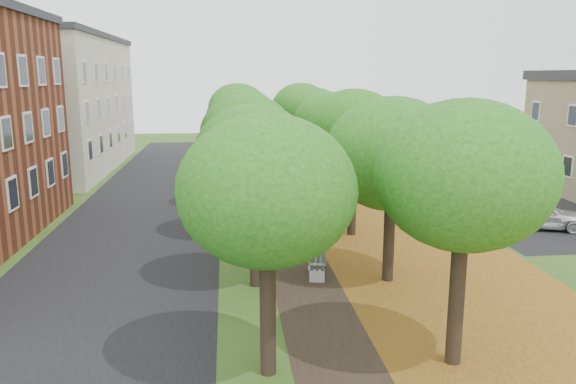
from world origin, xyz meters
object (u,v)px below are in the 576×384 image
object	(u,v)px
car_silver	(539,214)
car_red	(500,206)
bench	(316,262)
car_white	(451,183)
car_grey	(498,200)

from	to	relation	value
car_silver	car_red	distance (m)	2.35
bench	car_silver	bearing A→B (deg)	-54.61
car_red	car_white	world-z (taller)	car_red
bench	car_grey	distance (m)	14.22
car_silver	car_grey	world-z (taller)	car_silver
car_grey	car_white	bearing A→B (deg)	24.24
car_grey	car_white	size ratio (longest dim) A/B	1.07
bench	car_silver	size ratio (longest dim) A/B	0.47
bench	car_grey	size ratio (longest dim) A/B	0.43
car_grey	car_red	bearing A→B (deg)	176.18
car_red	car_grey	size ratio (longest dim) A/B	0.81
car_silver	car_red	bearing A→B (deg)	40.52
bench	car_red	distance (m)	13.12
car_silver	car_red	size ratio (longest dim) A/B	1.14
car_red	car_grey	xyz separation A→B (m)	(0.50, 1.20, 0.06)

